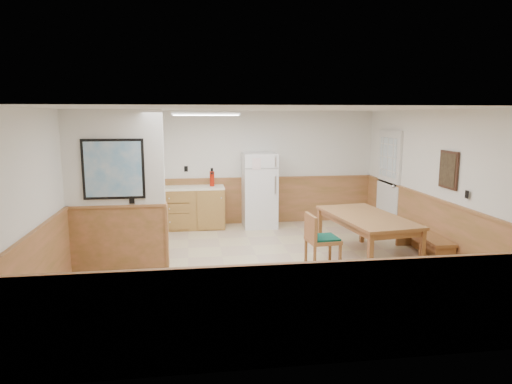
{
  "coord_description": "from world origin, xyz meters",
  "views": [
    {
      "loc": [
        -1.07,
        -6.99,
        2.42
      ],
      "look_at": [
        -0.02,
        0.4,
        1.15
      ],
      "focal_mm": 32.0,
      "sensor_mm": 36.0,
      "label": 1
    }
  ],
  "objects": [
    {
      "name": "ground",
      "position": [
        0.0,
        0.0,
        0.0
      ],
      "size": [
        6.0,
        6.0,
        0.0
      ],
      "primitive_type": "plane",
      "color": "tan",
      "rests_on": "ground"
    },
    {
      "name": "ceiling",
      "position": [
        0.0,
        0.0,
        2.5
      ],
      "size": [
        6.0,
        6.0,
        0.02
      ],
      "primitive_type": "cube",
      "color": "silver",
      "rests_on": "back_wall"
    },
    {
      "name": "back_wall",
      "position": [
        0.0,
        3.0,
        1.25
      ],
      "size": [
        6.0,
        0.02,
        2.5
      ],
      "primitive_type": "cube",
      "color": "white",
      "rests_on": "ground"
    },
    {
      "name": "right_wall",
      "position": [
        3.0,
        0.0,
        1.25
      ],
      "size": [
        0.02,
        6.0,
        2.5
      ],
      "primitive_type": "cube",
      "color": "white",
      "rests_on": "ground"
    },
    {
      "name": "left_wall",
      "position": [
        -3.0,
        0.0,
        1.25
      ],
      "size": [
        0.02,
        6.0,
        2.5
      ],
      "primitive_type": "cube",
      "color": "white",
      "rests_on": "ground"
    },
    {
      "name": "wainscot_back",
      "position": [
        0.0,
        2.98,
        0.5
      ],
      "size": [
        6.0,
        0.04,
        1.0
      ],
      "primitive_type": "cube",
      "color": "#BD714B",
      "rests_on": "ground"
    },
    {
      "name": "wainscot_right",
      "position": [
        2.98,
        0.0,
        0.5
      ],
      "size": [
        0.04,
        6.0,
        1.0
      ],
      "primitive_type": "cube",
      "color": "#BD714B",
      "rests_on": "ground"
    },
    {
      "name": "wainscot_left",
      "position": [
        -2.98,
        0.0,
        0.5
      ],
      "size": [
        0.04,
        6.0,
        1.0
      ],
      "primitive_type": "cube",
      "color": "#BD714B",
      "rests_on": "ground"
    },
    {
      "name": "partition_wall",
      "position": [
        -2.25,
        0.19,
        1.23
      ],
      "size": [
        1.5,
        0.2,
        2.5
      ],
      "color": "white",
      "rests_on": "ground"
    },
    {
      "name": "kitchen_counter",
      "position": [
        -1.21,
        2.68,
        0.46
      ],
      "size": [
        2.2,
        0.61,
        1.0
      ],
      "color": "olive",
      "rests_on": "ground"
    },
    {
      "name": "exterior_door",
      "position": [
        2.96,
        1.9,
        1.05
      ],
      "size": [
        0.07,
        1.02,
        2.15
      ],
      "color": "silver",
      "rests_on": "ground"
    },
    {
      "name": "kitchen_window",
      "position": [
        -2.1,
        2.98,
        1.55
      ],
      "size": [
        0.8,
        0.04,
        1.0
      ],
      "color": "silver",
      "rests_on": "back_wall"
    },
    {
      "name": "wall_painting",
      "position": [
        2.97,
        -0.3,
        1.55
      ],
      "size": [
        0.04,
        0.5,
        0.6
      ],
      "color": "#382116",
      "rests_on": "right_wall"
    },
    {
      "name": "fluorescent_fixture",
      "position": [
        -0.8,
        1.3,
        2.45
      ],
      "size": [
        1.2,
        0.3,
        0.09
      ],
      "color": "silver",
      "rests_on": "ceiling"
    },
    {
      "name": "refrigerator",
      "position": [
        0.37,
        2.63,
        0.8
      ],
      "size": [
        0.71,
        0.72,
        1.61
      ],
      "rotation": [
        0.0,
        0.0,
        0.0
      ],
      "color": "white",
      "rests_on": "ground"
    },
    {
      "name": "dining_table",
      "position": [
        1.81,
        0.12,
        0.66
      ],
      "size": [
        1.24,
        2.1,
        0.75
      ],
      "rotation": [
        0.0,
        0.0,
        0.13
      ],
      "color": "olive",
      "rests_on": "ground"
    },
    {
      "name": "dining_bench",
      "position": [
        2.8,
        0.04,
        0.34
      ],
      "size": [
        0.44,
        1.61,
        0.45
      ],
      "rotation": [
        0.0,
        0.0,
        -0.06
      ],
      "color": "olive",
      "rests_on": "ground"
    },
    {
      "name": "dining_chair",
      "position": [
        0.9,
        -0.12,
        0.49
      ],
      "size": [
        0.71,
        0.52,
        0.85
      ],
      "rotation": [
        0.0,
        0.0,
        0.08
      ],
      "color": "olive",
      "rests_on": "ground"
    },
    {
      "name": "fire_extinguisher",
      "position": [
        -0.65,
        2.7,
        1.07
      ],
      "size": [
        0.1,
        0.1,
        0.39
      ],
      "rotation": [
        0.0,
        0.0,
        -0.03
      ],
      "color": "#A81909",
      "rests_on": "kitchen_counter"
    },
    {
      "name": "soap_bottle",
      "position": [
        -2.31,
        2.67,
        1.02
      ],
      "size": [
        0.08,
        0.08,
        0.23
      ],
      "primitive_type": "cylinder",
      "rotation": [
        0.0,
        0.0,
        0.1
      ],
      "color": "green",
      "rests_on": "kitchen_counter"
    }
  ]
}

